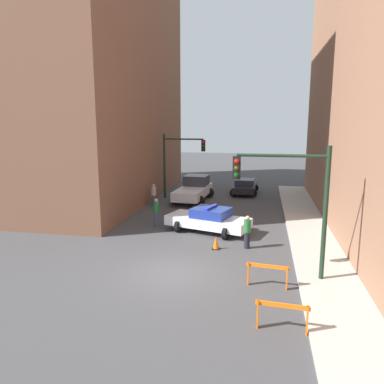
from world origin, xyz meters
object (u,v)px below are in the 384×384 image
at_px(pedestrian_crossing, 156,211).
at_px(traffic_light_far, 177,157).
at_px(traffic_light_near, 295,192).
at_px(pedestrian_sidewalk, 247,231).
at_px(pedestrian_corner, 154,195).
at_px(barrier_front, 282,312).
at_px(barrier_mid, 267,272).
at_px(white_truck, 194,189).
at_px(police_car, 209,220).
at_px(traffic_cone, 216,243).
at_px(parked_car_near, 245,186).

bearing_deg(pedestrian_crossing, traffic_light_far, 46.78).
distance_m(traffic_light_near, pedestrian_crossing, 10.26).
bearing_deg(traffic_light_near, pedestrian_sidewalk, 118.96).
relative_size(pedestrian_corner, barrier_front, 1.04).
bearing_deg(traffic_light_far, barrier_mid, -65.68).
bearing_deg(traffic_light_near, white_truck, 114.89).
bearing_deg(police_car, pedestrian_sidewalk, -119.41).
xyz_separation_m(white_truck, barrier_front, (6.04, -18.06, -0.29)).
xyz_separation_m(white_truck, pedestrian_crossing, (-0.89, -7.57, -0.04)).
relative_size(traffic_light_near, barrier_front, 3.25).
bearing_deg(traffic_cone, traffic_light_near, -41.42).
bearing_deg(white_truck, pedestrian_corner, -130.92).
xyz_separation_m(traffic_light_near, pedestrian_sidewalk, (-1.88, 3.39, -2.67)).
bearing_deg(traffic_light_far, pedestrian_crossing, -85.92).
xyz_separation_m(white_truck, barrier_mid, (5.63, -15.05, -0.29)).
height_order(traffic_light_near, traffic_cone, traffic_light_near).
height_order(pedestrian_corner, traffic_cone, pedestrian_corner).
xyz_separation_m(traffic_light_near, barrier_mid, (-0.92, -0.93, -2.91)).
distance_m(parked_car_near, traffic_cone, 14.71).
bearing_deg(traffic_light_far, traffic_cone, -68.50).
bearing_deg(pedestrian_sidewalk, police_car, 67.72).
xyz_separation_m(traffic_light_near, traffic_cone, (-3.37, 2.97, -3.21)).
bearing_deg(barrier_mid, pedestrian_crossing, 131.13).
height_order(pedestrian_crossing, pedestrian_sidewalk, same).
bearing_deg(pedestrian_sidewalk, barrier_front, -145.16).
height_order(pedestrian_corner, barrier_front, pedestrian_corner).
xyz_separation_m(police_car, barrier_mid, (3.23, -6.72, -0.11)).
bearing_deg(pedestrian_crossing, police_car, -60.14).
bearing_deg(police_car, parked_car_near, 10.29).
relative_size(police_car, traffic_cone, 7.68).
relative_size(parked_car_near, barrier_front, 2.72).
bearing_deg(barrier_mid, pedestrian_sidewalk, 102.51).
height_order(parked_car_near, pedestrian_crossing, pedestrian_crossing).
xyz_separation_m(police_car, pedestrian_crossing, (-3.29, 0.75, 0.14)).
relative_size(traffic_light_far, pedestrian_sidewalk, 3.13).
height_order(traffic_light_near, pedestrian_corner, traffic_light_near).
relative_size(traffic_light_far, pedestrian_crossing, 3.13).
height_order(parked_car_near, traffic_cone, parked_car_near).
xyz_separation_m(traffic_light_far, pedestrian_sidewalk, (6.16, -11.42, -2.54)).
distance_m(police_car, pedestrian_corner, 7.60).
distance_m(pedestrian_corner, barrier_mid, 14.93).
relative_size(traffic_light_far, pedestrian_corner, 3.13).
distance_m(traffic_light_far, pedestrian_sidewalk, 13.22).
bearing_deg(barrier_mid, traffic_light_far, 114.32).
bearing_deg(barrier_front, pedestrian_crossing, 123.48).
distance_m(white_truck, barrier_front, 19.05).
relative_size(traffic_light_near, pedestrian_sidewalk, 3.13).
bearing_deg(parked_car_near, police_car, -95.31).
bearing_deg(white_truck, traffic_light_near, -61.10).
bearing_deg(traffic_light_far, pedestrian_sidewalk, -61.68).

